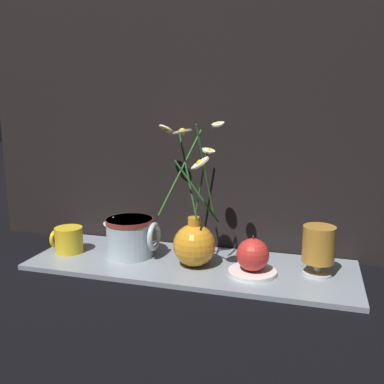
{
  "coord_description": "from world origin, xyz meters",
  "views": [
    {
      "loc": [
        0.29,
        -0.99,
        0.41
      ],
      "look_at": [
        0.0,
        0.0,
        0.2
      ],
      "focal_mm": 40.0,
      "sensor_mm": 36.0,
      "label": 1
    }
  ],
  "objects_px": {
    "yellow_mug": "(68,240)",
    "ceramic_pitcher": "(130,235)",
    "tea_glass": "(319,246)",
    "vase_with_flowers": "(194,240)",
    "orange_fruit": "(253,255)"
  },
  "relations": [
    {
      "from": "yellow_mug",
      "to": "ceramic_pitcher",
      "type": "xyz_separation_m",
      "value": [
        0.18,
        0.02,
        0.02
      ]
    },
    {
      "from": "yellow_mug",
      "to": "ceramic_pitcher",
      "type": "relative_size",
      "value": 0.57
    },
    {
      "from": "yellow_mug",
      "to": "tea_glass",
      "type": "bearing_deg",
      "value": 2.27
    },
    {
      "from": "yellow_mug",
      "to": "tea_glass",
      "type": "xyz_separation_m",
      "value": [
        0.65,
        0.03,
        0.04
      ]
    },
    {
      "from": "vase_with_flowers",
      "to": "ceramic_pitcher",
      "type": "relative_size",
      "value": 2.4
    },
    {
      "from": "yellow_mug",
      "to": "tea_glass",
      "type": "height_order",
      "value": "tea_glass"
    },
    {
      "from": "yellow_mug",
      "to": "tea_glass",
      "type": "relative_size",
      "value": 0.71
    },
    {
      "from": "ceramic_pitcher",
      "to": "orange_fruit",
      "type": "height_order",
      "value": "ceramic_pitcher"
    },
    {
      "from": "vase_with_flowers",
      "to": "tea_glass",
      "type": "distance_m",
      "value": 0.3
    },
    {
      "from": "tea_glass",
      "to": "yellow_mug",
      "type": "bearing_deg",
      "value": -177.73
    },
    {
      "from": "orange_fruit",
      "to": "vase_with_flowers",
      "type": "bearing_deg",
      "value": 174.22
    },
    {
      "from": "ceramic_pitcher",
      "to": "yellow_mug",
      "type": "bearing_deg",
      "value": -173.44
    },
    {
      "from": "vase_with_flowers",
      "to": "orange_fruit",
      "type": "relative_size",
      "value": 4.18
    },
    {
      "from": "yellow_mug",
      "to": "ceramic_pitcher",
      "type": "height_order",
      "value": "ceramic_pitcher"
    },
    {
      "from": "vase_with_flowers",
      "to": "ceramic_pitcher",
      "type": "height_order",
      "value": "vase_with_flowers"
    }
  ]
}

